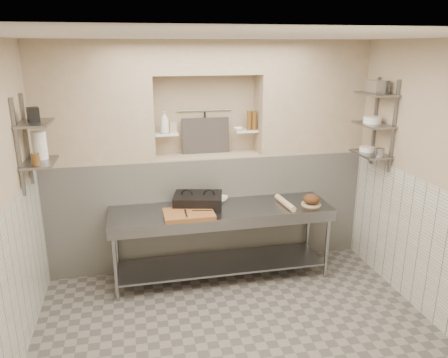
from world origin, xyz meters
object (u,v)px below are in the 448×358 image
object	(u,v)px
panini_press	(198,201)
mixing_bowl	(218,200)
rolling_pin	(285,203)
bread_loaf	(311,199)
jug_left	(40,145)
bottle_soap	(165,123)
bowl_alcove	(238,129)
cutting_board	(189,214)
prep_table	(222,229)

from	to	relation	value
panini_press	mixing_bowl	size ratio (longest dim) A/B	2.66
panini_press	rolling_pin	distance (m)	1.04
bread_loaf	panini_press	bearing A→B (deg)	170.68
mixing_bowl	bread_loaf	xyz separation A→B (m)	(1.08, -0.34, 0.04)
rolling_pin	jug_left	xyz separation A→B (m)	(-2.66, 0.03, 0.82)
rolling_pin	bottle_soap	world-z (taller)	bottle_soap
panini_press	jug_left	bearing A→B (deg)	-161.86
bowl_alcove	jug_left	distance (m)	2.30
cutting_board	jug_left	size ratio (longest dim) A/B	1.96
prep_table	panini_press	bearing A→B (deg)	155.24
bread_loaf	cutting_board	bearing A→B (deg)	-177.73
cutting_board	rolling_pin	bearing A→B (deg)	4.86
panini_press	mixing_bowl	bearing A→B (deg)	37.18
mixing_bowl	rolling_pin	xyz separation A→B (m)	(0.76, -0.30, 0.01)
bread_loaf	jug_left	world-z (taller)	jug_left
rolling_pin	bottle_soap	size ratio (longest dim) A/B	1.71
rolling_pin	bowl_alcove	xyz separation A→B (m)	(-0.43, 0.61, 0.80)
panini_press	jug_left	world-z (taller)	jug_left
prep_table	mixing_bowl	size ratio (longest dim) A/B	10.90
bottle_soap	bowl_alcove	xyz separation A→B (m)	(0.91, 0.02, -0.12)
bowl_alcove	prep_table	bearing A→B (deg)	-121.05
cutting_board	prep_table	bearing A→B (deg)	21.36
panini_press	bottle_soap	distance (m)	1.02
prep_table	bread_loaf	xyz separation A→B (m)	(1.08, -0.10, 0.33)
bowl_alcove	cutting_board	bearing A→B (deg)	-136.23
bottle_soap	bowl_alcove	bearing A→B (deg)	1.20
bread_loaf	jug_left	distance (m)	3.08
cutting_board	bread_loaf	distance (m)	1.49
prep_table	cutting_board	distance (m)	0.52
prep_table	bowl_alcove	xyz separation A→B (m)	(0.33, 0.55, 1.09)
mixing_bowl	bottle_soap	world-z (taller)	bottle_soap
prep_table	cutting_board	xyz separation A→B (m)	(-0.41, -0.16, 0.28)
prep_table	jug_left	distance (m)	2.20
prep_table	rolling_pin	xyz separation A→B (m)	(0.76, -0.06, 0.29)
rolling_pin	bowl_alcove	bearing A→B (deg)	125.59
panini_press	bottle_soap	bearing A→B (deg)	141.57
mixing_bowl	bottle_soap	xyz separation A→B (m)	(-0.59, 0.29, 0.92)
mixing_bowl	bread_loaf	world-z (taller)	bread_loaf
panini_press	bowl_alcove	bearing A→B (deg)	49.06
bottle_soap	panini_press	bearing A→B (deg)	-51.45
bottle_soap	jug_left	size ratio (longest dim) A/B	0.96
rolling_pin	bottle_soap	xyz separation A→B (m)	(-1.35, 0.59, 0.91)
cutting_board	bowl_alcove	size ratio (longest dim) A/B	4.43
panini_press	prep_table	bearing A→B (deg)	-11.74
prep_table	bread_loaf	distance (m)	1.13
rolling_pin	prep_table	bearing A→B (deg)	175.51
cutting_board	rolling_pin	xyz separation A→B (m)	(1.17, 0.10, 0.01)
mixing_bowl	bowl_alcove	distance (m)	0.92
mixing_bowl	bowl_alcove	bearing A→B (deg)	43.56
bowl_alcove	jug_left	bearing A→B (deg)	-165.57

